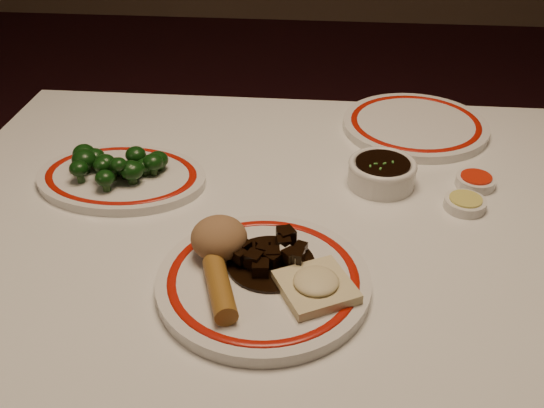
{
  "coord_description": "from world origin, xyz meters",
  "views": [
    {
      "loc": [
        0.02,
        -0.74,
        1.28
      ],
      "look_at": [
        -0.05,
        -0.03,
        0.8
      ],
      "focal_mm": 40.0,
      "sensor_mm": 36.0,
      "label": 1
    }
  ],
  "objects": [
    {
      "name": "far_plate",
      "position": [
        0.19,
        0.33,
        0.76
      ],
      "size": [
        0.35,
        0.35,
        0.02
      ],
      "color": "silver",
      "rests_on": "dining_table"
    },
    {
      "name": "broccoli_pile",
      "position": [
        -0.31,
        0.08,
        0.79
      ],
      "size": [
        0.16,
        0.11,
        0.05
      ],
      "color": "#23471C",
      "rests_on": "broccoli_plate"
    },
    {
      "name": "spring_roll",
      "position": [
        -0.1,
        -0.19,
        0.78
      ],
      "size": [
        0.06,
        0.11,
        0.03
      ],
      "primitive_type": "cylinder",
      "rotation": [
        1.57,
        0.0,
        0.32
      ],
      "color": "olive",
      "rests_on": "main_plate"
    },
    {
      "name": "main_plate",
      "position": [
        -0.05,
        -0.15,
        0.76
      ],
      "size": [
        0.28,
        0.28,
        0.02
      ],
      "color": "silver",
      "rests_on": "dining_table"
    },
    {
      "name": "fried_wonton",
      "position": [
        0.02,
        -0.17,
        0.78
      ],
      "size": [
        0.12,
        0.12,
        0.02
      ],
      "color": "beige",
      "rests_on": "main_plate"
    },
    {
      "name": "soy_bowl",
      "position": [
        0.12,
        0.12,
        0.77
      ],
      "size": [
        0.11,
        0.11,
        0.04
      ],
      "color": "silver",
      "rests_on": "dining_table"
    },
    {
      "name": "sweet_sour_dish",
      "position": [
        0.27,
        0.13,
        0.76
      ],
      "size": [
        0.06,
        0.06,
        0.02
      ],
      "color": "silver",
      "rests_on": "dining_table"
    },
    {
      "name": "broccoli_plate",
      "position": [
        -0.31,
        0.09,
        0.76
      ],
      "size": [
        0.3,
        0.26,
        0.02
      ],
      "color": "silver",
      "rests_on": "dining_table"
    },
    {
      "name": "rice_mound",
      "position": [
        -0.11,
        -0.11,
        0.8
      ],
      "size": [
        0.08,
        0.08,
        0.05
      ],
      "primitive_type": "ellipsoid",
      "color": "#946A46",
      "rests_on": "main_plate"
    },
    {
      "name": "dining_table",
      "position": [
        0.0,
        0.0,
        0.66
      ],
      "size": [
        1.2,
        0.9,
        0.75
      ],
      "color": "white",
      "rests_on": "ground"
    },
    {
      "name": "stirfry_heap",
      "position": [
        -0.04,
        -0.12,
        0.78
      ],
      "size": [
        0.12,
        0.12,
        0.03
      ],
      "color": "black",
      "rests_on": "main_plate"
    },
    {
      "name": "mustard_dish",
      "position": [
        0.24,
        0.06,
        0.76
      ],
      "size": [
        0.06,
        0.06,
        0.02
      ],
      "color": "silver",
      "rests_on": "dining_table"
    }
  ]
}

